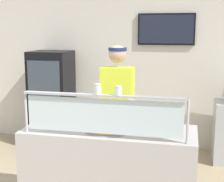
{
  "coord_description": "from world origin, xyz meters",
  "views": [
    {
      "loc": [
        1.63,
        -2.86,
        1.95
      ],
      "look_at": [
        0.88,
        0.37,
        1.34
      ],
      "focal_mm": 54.39,
      "sensor_mm": 36.0,
      "label": 1
    }
  ],
  "objects_px": {
    "pepper_flake_shaker": "(118,91)",
    "worker_figure": "(118,108)",
    "pizza_tray": "(108,128)",
    "drink_fridge": "(52,99)",
    "pizza_server": "(112,127)",
    "parmesan_shaker": "(98,90)"
  },
  "relations": [
    {
      "from": "pepper_flake_shaker",
      "to": "worker_figure",
      "type": "distance_m",
      "value": 1.04
    },
    {
      "from": "pizza_tray",
      "to": "drink_fridge",
      "type": "height_order",
      "value": "drink_fridge"
    },
    {
      "from": "pizza_server",
      "to": "pepper_flake_shaker",
      "type": "bearing_deg",
      "value": -66.92
    },
    {
      "from": "parmesan_shaker",
      "to": "pizza_tray",
      "type": "bearing_deg",
      "value": 82.95
    },
    {
      "from": "pizza_server",
      "to": "pepper_flake_shaker",
      "type": "relative_size",
      "value": 3.33
    },
    {
      "from": "pizza_tray",
      "to": "pizza_server",
      "type": "relative_size",
      "value": 1.79
    },
    {
      "from": "pepper_flake_shaker",
      "to": "drink_fridge",
      "type": "relative_size",
      "value": 0.05
    },
    {
      "from": "pizza_server",
      "to": "parmesan_shaker",
      "type": "distance_m",
      "value": 0.48
    },
    {
      "from": "worker_figure",
      "to": "parmesan_shaker",
      "type": "bearing_deg",
      "value": -89.1
    },
    {
      "from": "drink_fridge",
      "to": "parmesan_shaker",
      "type": "bearing_deg",
      "value": -57.55
    },
    {
      "from": "pizza_tray",
      "to": "drink_fridge",
      "type": "relative_size",
      "value": 0.31
    },
    {
      "from": "pizza_tray",
      "to": "parmesan_shaker",
      "type": "relative_size",
      "value": 5.11
    },
    {
      "from": "drink_fridge",
      "to": "pepper_flake_shaker",
      "type": "bearing_deg",
      "value": -54.09
    },
    {
      "from": "parmesan_shaker",
      "to": "pepper_flake_shaker",
      "type": "distance_m",
      "value": 0.19
    },
    {
      "from": "pepper_flake_shaker",
      "to": "drink_fridge",
      "type": "bearing_deg",
      "value": 125.91
    },
    {
      "from": "pepper_flake_shaker",
      "to": "drink_fridge",
      "type": "height_order",
      "value": "drink_fridge"
    },
    {
      "from": "pizza_tray",
      "to": "drink_fridge",
      "type": "xyz_separation_m",
      "value": [
        -1.41,
        1.92,
        -0.17
      ]
    },
    {
      "from": "pepper_flake_shaker",
      "to": "parmesan_shaker",
      "type": "bearing_deg",
      "value": 180.0
    },
    {
      "from": "parmesan_shaker",
      "to": "pepper_flake_shaker",
      "type": "height_order",
      "value": "parmesan_shaker"
    },
    {
      "from": "worker_figure",
      "to": "pizza_tray",
      "type": "bearing_deg",
      "value": -86.13
    },
    {
      "from": "pizza_tray",
      "to": "pepper_flake_shaker",
      "type": "distance_m",
      "value": 0.52
    },
    {
      "from": "parmesan_shaker",
      "to": "drink_fridge",
      "type": "relative_size",
      "value": 0.06
    }
  ]
}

